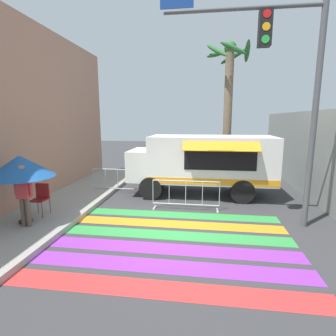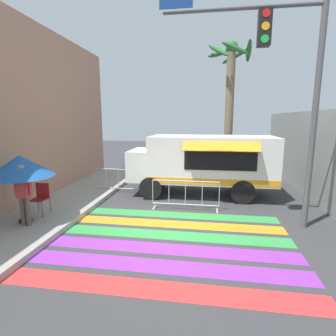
% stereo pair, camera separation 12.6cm
% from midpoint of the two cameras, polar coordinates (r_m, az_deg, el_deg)
% --- Properties ---
extents(ground_plane, '(60.00, 60.00, 0.00)m').
position_cam_midpoint_polar(ground_plane, '(7.40, 0.64, -13.69)').
color(ground_plane, '#38383A').
extents(sidewalk_left, '(4.40, 16.00, 0.15)m').
position_cam_midpoint_polar(sidewalk_left, '(9.43, -31.63, -9.39)').
color(sidewalk_left, '#99968E').
rests_on(sidewalk_left, ground_plane).
extents(concrete_wall_right, '(0.20, 16.00, 3.37)m').
position_cam_midpoint_polar(concrete_wall_right, '(10.61, 31.33, 1.67)').
color(concrete_wall_right, gray).
rests_on(concrete_wall_right, ground_plane).
extents(crosswalk_painted, '(6.40, 4.36, 0.01)m').
position_cam_midpoint_polar(crosswalk_painted, '(6.87, -0.09, -15.68)').
color(crosswalk_painted, red).
rests_on(crosswalk_painted, ground_plane).
extents(food_truck, '(5.71, 2.53, 2.39)m').
position_cam_midpoint_polar(food_truck, '(10.60, 7.40, 1.65)').
color(food_truck, white).
rests_on(food_truck, ground_plane).
extents(traffic_signal_pole, '(4.26, 0.29, 6.23)m').
position_cam_midpoint_polar(traffic_signal_pole, '(7.96, 24.73, 18.40)').
color(traffic_signal_pole, '#515456').
rests_on(traffic_signal_pole, ground_plane).
extents(patio_umbrella, '(1.80, 1.80, 1.92)m').
position_cam_midpoint_polar(patio_umbrella, '(8.28, -29.13, 0.37)').
color(patio_umbrella, black).
rests_on(patio_umbrella, sidewalk_left).
extents(folding_chair, '(0.44, 0.44, 0.96)m').
position_cam_midpoint_polar(folding_chair, '(8.94, -25.57, -5.46)').
color(folding_chair, '#4C4C51').
rests_on(folding_chair, sidewalk_left).
extents(vendor_person, '(0.53, 0.22, 1.70)m').
position_cam_midpoint_polar(vendor_person, '(8.06, -28.54, -4.51)').
color(vendor_person, brown).
rests_on(vendor_person, sidewalk_left).
extents(barricade_front, '(2.28, 0.44, 1.02)m').
position_cam_midpoint_polar(barricade_front, '(8.94, 4.20, -5.93)').
color(barricade_front, '#B7BABF').
rests_on(barricade_front, ground_plane).
extents(barricade_side, '(2.16, 0.44, 1.02)m').
position_cam_midpoint_polar(barricade_side, '(11.17, -10.43, -2.76)').
color(barricade_side, '#B7BABF').
rests_on(barricade_side, ground_plane).
extents(palm_tree, '(2.40, 2.49, 6.86)m').
position_cam_midpoint_polar(palm_tree, '(14.23, 13.55, 15.64)').
color(palm_tree, '#7A664C').
rests_on(palm_tree, ground_plane).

